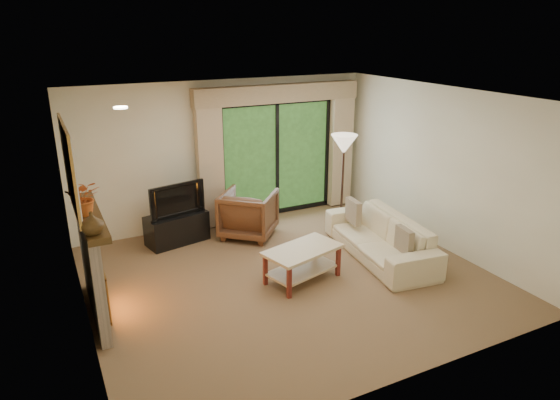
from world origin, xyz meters
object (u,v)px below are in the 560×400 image
sofa (380,237)px  coffee_table (302,264)px  armchair (248,214)px  media_console (177,228)px

sofa → coffee_table: size_ratio=2.03×
armchair → coffee_table: bearing=133.2°
media_console → coffee_table: 2.44m
media_console → coffee_table: (1.25, -2.10, -0.00)m
media_console → sofa: size_ratio=0.45×
armchair → coffee_table: 1.83m
armchair → sofa: armchair is taller
armchair → coffee_table: armchair is taller
media_console → sofa: 3.35m
armchair → media_console: bearing=28.4°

